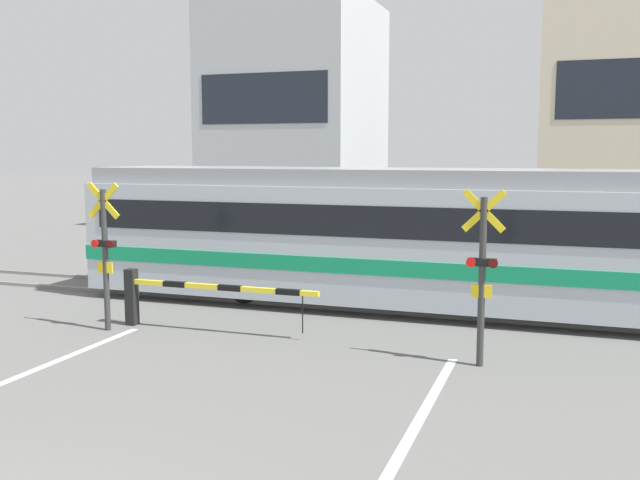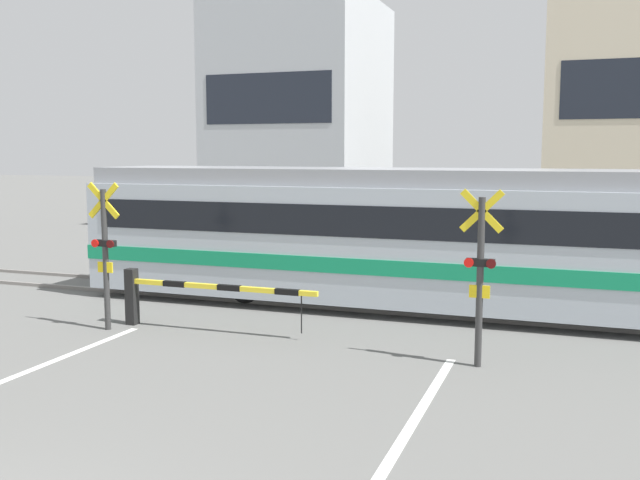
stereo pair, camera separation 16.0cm
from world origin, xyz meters
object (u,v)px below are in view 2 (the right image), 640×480
commuter_train (529,239)px  crossing_signal_left (105,250)px  crossing_signal_right (480,270)px  pedestrian (411,237)px  crossing_barrier_far (464,258)px  crossing_barrier_near (178,292)px

commuter_train → crossing_signal_left: commuter_train is taller
crossing_signal_right → pedestrian: size_ratio=1.72×
crossing_barrier_far → crossing_signal_left: bearing=-130.4°
crossing_barrier_far → crossing_signal_right: bearing=-79.6°
pedestrian → crossing_barrier_far: bearing=-51.1°
commuter_train → pedestrian: bearing=124.4°
crossing_barrier_far → crossing_signal_left: size_ratio=1.42×
commuter_train → crossing_barrier_near: bearing=-152.2°
crossing_barrier_near → crossing_signal_left: 1.57m
crossing_barrier_near → crossing_barrier_far: 7.65m
crossing_barrier_near → crossing_barrier_far: bearing=54.1°
crossing_barrier_near → pedestrian: 8.91m
crossing_barrier_near → crossing_barrier_far: (4.48, 6.20, 0.00)m
crossing_barrier_near → crossing_barrier_far: size_ratio=1.00×
crossing_signal_left → pedestrian: bearing=66.9°
crossing_barrier_far → crossing_signal_left: 8.86m
crossing_barrier_far → pedestrian: (-1.86, 2.31, 0.22)m
crossing_signal_right → crossing_barrier_near: bearing=174.9°
crossing_barrier_near → crossing_signal_left: size_ratio=1.42×
pedestrian → crossing_barrier_near: bearing=-107.1°
crossing_barrier_near → crossing_signal_left: bearing=-157.4°
crossing_barrier_near → crossing_signal_right: crossing_signal_right is taller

